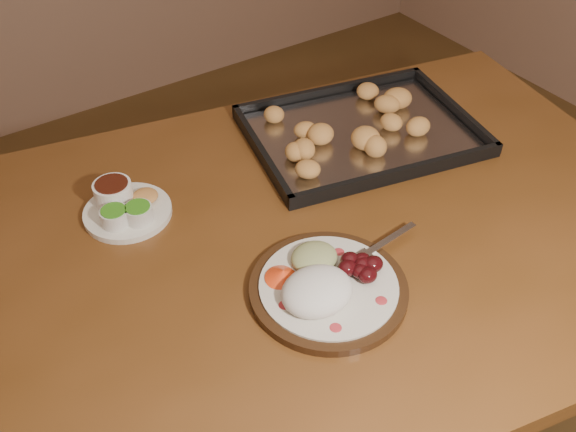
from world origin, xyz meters
TOP-DOWN VIEW (x-y plane):
  - dining_table at (0.00, 0.18)m, footprint 1.65×1.18m
  - dinner_plate at (0.01, 0.04)m, footprint 0.33×0.25m
  - condiment_saucer at (-0.18, 0.39)m, footprint 0.16×0.16m
  - baking_tray at (0.33, 0.35)m, footprint 0.52×0.43m

SIDE VIEW (x-z plane):
  - dining_table at x=0.00m, z-range 0.28..1.03m
  - baking_tray at x=0.33m, z-range 0.74..0.79m
  - dinner_plate at x=0.01m, z-range 0.74..0.80m
  - condiment_saucer at x=-0.18m, z-range 0.74..0.80m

